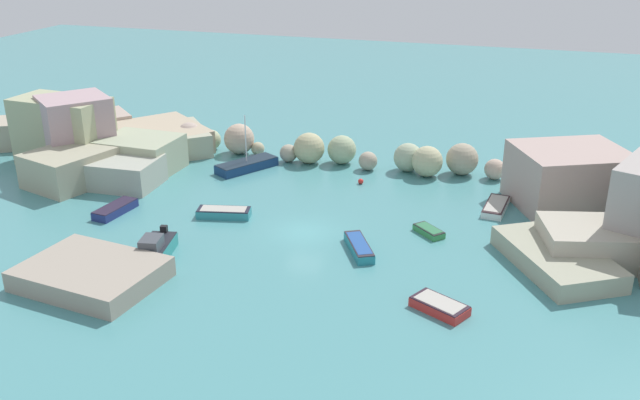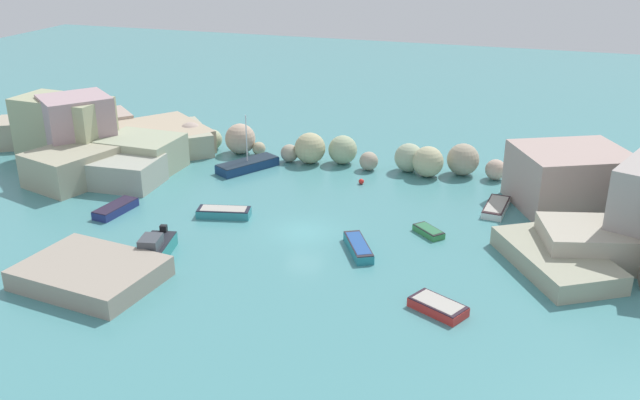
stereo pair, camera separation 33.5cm
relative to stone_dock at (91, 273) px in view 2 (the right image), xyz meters
name	(u,v)px [view 2 (the right image)]	position (x,y,z in m)	size (l,w,h in m)	color
cove_water	(304,232)	(9.66, 10.68, -0.62)	(160.00, 160.00, 0.00)	teal
cliff_headland_left	(101,140)	(-12.60, 19.66, 1.21)	(22.03, 19.69, 6.13)	#A6A68C
rock_breakwater	(335,150)	(7.50, 25.15, 0.62)	(30.19, 3.97, 2.78)	#AF998C
stone_dock	(91,273)	(0.00, 0.00, 0.00)	(7.84, 5.89, 1.24)	gray
channel_buoy	(361,181)	(11.02, 20.95, -0.40)	(0.44, 0.44, 0.44)	red
moored_boat_0	(224,212)	(3.25, 11.40, -0.28)	(4.06, 2.17, 0.66)	teal
moored_boat_1	(358,247)	(14.05, 8.91, -0.28)	(2.90, 4.05, 0.65)	teal
moored_boat_2	(248,165)	(0.77, 21.32, -0.21)	(4.41, 5.67, 4.83)	navy
moored_boat_3	(116,209)	(-4.63, 9.56, -0.30)	(1.75, 3.82, 0.65)	navy
moored_boat_4	(429,231)	(17.94, 12.98, -0.37)	(2.43, 2.34, 0.48)	#378B49
moored_boat_5	(496,207)	(21.97, 18.73, -0.33)	(1.85, 4.16, 0.55)	silver
moored_boat_6	(438,306)	(20.16, 3.17, -0.31)	(3.49, 2.81, 0.60)	red
moored_boat_7	(153,250)	(1.95, 3.85, -0.01)	(2.62, 4.83, 1.68)	teal
moored_boat_8	(531,263)	(24.83, 10.17, -0.34)	(3.22, 3.70, 0.56)	white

